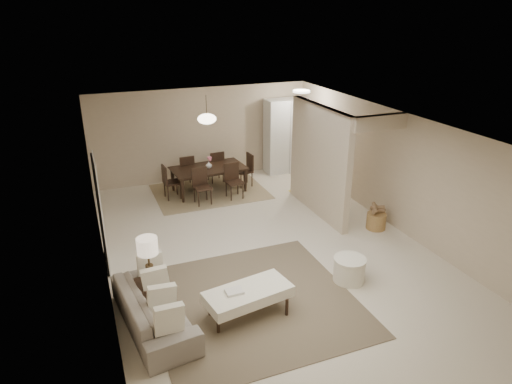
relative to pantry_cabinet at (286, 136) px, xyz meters
name	(u,v)px	position (x,y,z in m)	size (l,w,h in m)	color
floor	(266,250)	(-2.35, -4.15, -1.05)	(9.00, 9.00, 0.00)	beige
ceiling	(267,126)	(-2.35, -4.15, 1.45)	(9.00, 9.00, 0.00)	white
back_wall	(203,134)	(-2.35, 0.35, 0.20)	(6.00, 6.00, 0.00)	#BAA68C
left_wall	(99,216)	(-5.35, -4.15, 0.20)	(9.00, 9.00, 0.00)	#BAA68C
right_wall	(398,172)	(0.65, -4.15, 0.20)	(9.00, 9.00, 0.00)	#BAA68C
partition	(319,161)	(-0.55, -2.90, 0.20)	(0.15, 2.50, 2.50)	#BAA68C
doorway	(100,214)	(-5.32, -3.55, -0.03)	(0.04, 0.90, 2.04)	black
pantry_cabinet	(286,136)	(0.00, 0.00, 0.00)	(1.20, 0.55, 2.10)	silver
flush_light	(301,91)	(-0.05, -0.95, 1.41)	(0.44, 0.44, 0.05)	white
living_rug	(253,301)	(-3.21, -5.65, -1.04)	(3.20, 3.20, 0.01)	brown
sofa	(154,309)	(-4.80, -5.65, -0.75)	(0.79, 2.03, 0.59)	gray
ottoman_bench	(248,295)	(-3.41, -5.95, -0.67)	(1.41, 0.82, 0.48)	white
side_table	(152,295)	(-4.75, -5.22, -0.80)	(0.45, 0.45, 0.49)	black
table_lamp	(148,250)	(-4.75, -5.22, 0.01)	(0.32, 0.32, 0.76)	#44331D
round_pouf	(349,270)	(-1.43, -5.69, -0.83)	(0.56, 0.56, 0.44)	white
wicker_basket	(376,221)	(0.22, -4.15, -0.87)	(0.41, 0.41, 0.35)	#9A663D
dining_rug	(210,192)	(-2.53, -0.79, -1.04)	(2.80, 2.10, 0.01)	#8B7856
dining_table	(209,180)	(-2.53, -0.79, -0.72)	(1.86, 1.04, 0.65)	black
dining_chairs	(209,176)	(-2.53, -0.79, -0.61)	(2.37, 1.78, 0.88)	black
vase	(209,165)	(-2.53, -0.79, -0.31)	(0.16, 0.16, 0.17)	white
yellow_mat	(310,191)	(-0.06, -1.69, -1.04)	(0.99, 0.61, 0.01)	yellow
pendant_light	(207,119)	(-2.53, -0.79, 0.87)	(0.46, 0.46, 0.71)	#44331D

